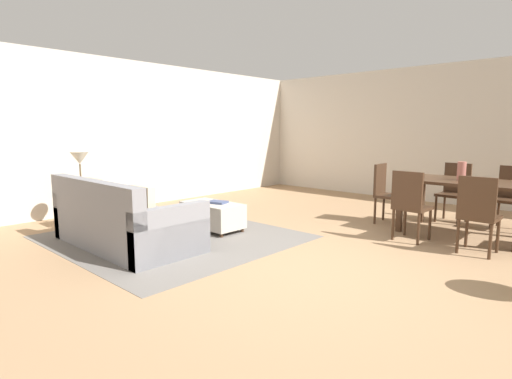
% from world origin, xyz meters
% --- Properties ---
extents(ground_plane, '(10.80, 10.80, 0.00)m').
position_xyz_m(ground_plane, '(0.00, 0.00, 0.00)').
color(ground_plane, '#9E7A56').
extents(wall_back, '(9.00, 0.12, 2.70)m').
position_xyz_m(wall_back, '(0.00, 5.00, 1.35)').
color(wall_back, beige).
rests_on(wall_back, ground_plane).
extents(wall_left, '(0.12, 11.00, 2.70)m').
position_xyz_m(wall_left, '(-4.50, 0.50, 1.35)').
color(wall_left, beige).
rests_on(wall_left, ground_plane).
extents(area_rug, '(3.00, 2.80, 0.01)m').
position_xyz_m(area_rug, '(-2.06, -0.19, 0.00)').
color(area_rug, slate).
rests_on(area_rug, ground_plane).
extents(couch, '(2.03, 0.99, 0.86)m').
position_xyz_m(couch, '(-2.16, -0.87, 0.29)').
color(couch, gray).
rests_on(couch, ground_plane).
extents(ottoman_table, '(0.91, 0.49, 0.40)m').
position_xyz_m(ottoman_table, '(-1.96, 0.42, 0.23)').
color(ottoman_table, '#B7AD9E').
rests_on(ottoman_table, ground_plane).
extents(side_table, '(0.40, 0.40, 0.60)m').
position_xyz_m(side_table, '(-3.47, -0.79, 0.47)').
color(side_table, olive).
rests_on(side_table, ground_plane).
extents(table_lamp, '(0.26, 0.26, 0.53)m').
position_xyz_m(table_lamp, '(-3.47, -0.79, 1.01)').
color(table_lamp, brown).
rests_on(table_lamp, side_table).
extents(dining_table, '(1.56, 0.93, 0.76)m').
position_xyz_m(dining_table, '(0.78, 2.58, 0.67)').
color(dining_table, '#422B1C').
rests_on(dining_table, ground_plane).
extents(dining_chair_near_left, '(0.42, 0.42, 0.92)m').
position_xyz_m(dining_chair_near_left, '(0.37, 1.77, 0.52)').
color(dining_chair_near_left, '#422B1C').
rests_on(dining_chair_near_left, ground_plane).
extents(dining_chair_near_right, '(0.40, 0.40, 0.92)m').
position_xyz_m(dining_chair_near_right, '(1.17, 1.73, 0.52)').
color(dining_chair_near_right, '#422B1C').
rests_on(dining_chair_near_right, ground_plane).
extents(dining_chair_far_left, '(0.42, 0.42, 0.92)m').
position_xyz_m(dining_chair_far_left, '(0.41, 3.41, 0.52)').
color(dining_chair_far_left, '#422B1C').
rests_on(dining_chair_far_left, ground_plane).
extents(dining_chair_far_right, '(0.42, 0.42, 0.92)m').
position_xyz_m(dining_chair_far_right, '(1.18, 3.42, 0.52)').
color(dining_chair_far_right, '#422B1C').
rests_on(dining_chair_far_right, ground_plane).
extents(dining_chair_head_west, '(0.43, 0.43, 0.92)m').
position_xyz_m(dining_chair_head_west, '(-0.34, 2.56, 0.52)').
color(dining_chair_head_west, '#422B1C').
rests_on(dining_chair_head_west, ground_plane).
extents(vase_centerpiece, '(0.11, 0.11, 0.25)m').
position_xyz_m(vase_centerpiece, '(0.73, 2.57, 0.89)').
color(vase_centerpiece, '#B26659').
rests_on(vase_centerpiece, dining_table).
extents(book_on_ottoman, '(0.31, 0.27, 0.03)m').
position_xyz_m(book_on_ottoman, '(-1.88, 0.46, 0.41)').
color(book_on_ottoman, '#3F4C72').
rests_on(book_on_ottoman, ottoman_table).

